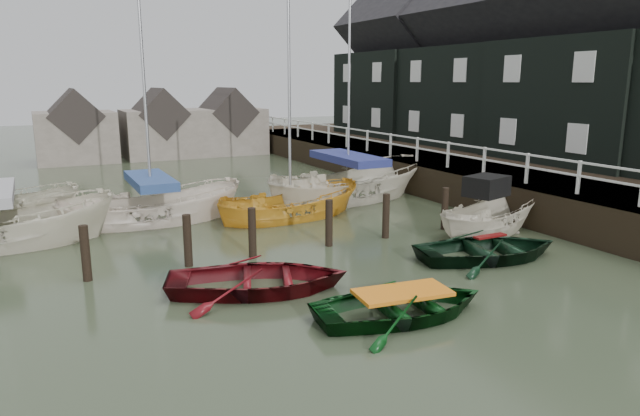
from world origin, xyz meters
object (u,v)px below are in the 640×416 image
sailboat_c (291,217)px  rowboat_dkgreen (489,259)px  sailboat_d (348,198)px  sailboat_b (153,220)px  rowboat_green (402,317)px  rowboat_red (259,291)px  motorboat (488,231)px

sailboat_c → rowboat_dkgreen: bearing=-162.4°
sailboat_c → sailboat_d: 3.88m
rowboat_dkgreen → sailboat_b: bearing=53.5°
rowboat_green → sailboat_b: sailboat_b is taller
sailboat_c → rowboat_red: bearing=145.2°
rowboat_green → sailboat_c: (1.53, 9.15, 0.01)m
motorboat → sailboat_b: (-9.31, 6.48, -0.02)m
motorboat → sailboat_c: sailboat_c is taller
sailboat_d → rowboat_dkgreen: bearing=168.9°
rowboat_red → rowboat_green: (2.13, -2.75, 0.00)m
rowboat_red → rowboat_dkgreen: bearing=-75.2°
rowboat_green → sailboat_d: (4.94, 10.99, 0.06)m
rowboat_dkgreen → sailboat_c: 7.53m
rowboat_green → sailboat_b: bearing=22.8°
rowboat_green → sailboat_b: size_ratio=0.31×
sailboat_c → sailboat_d: sailboat_d is taller
sailboat_b → sailboat_c: 4.82m
rowboat_red → rowboat_green: rowboat_red is taller
rowboat_dkgreen → sailboat_c: sailboat_c is taller
motorboat → sailboat_b: 11.34m
motorboat → rowboat_green: bearing=108.2°
sailboat_b → sailboat_c: sailboat_b is taller
rowboat_green → sailboat_b: 11.13m
rowboat_dkgreen → motorboat: 2.76m
rowboat_green → rowboat_dkgreen: bearing=-56.5°
rowboat_green → rowboat_dkgreen: rowboat_dkgreen is taller
rowboat_dkgreen → sailboat_b: 11.32m
rowboat_red → sailboat_c: bearing=-10.2°
rowboat_dkgreen → sailboat_d: sailboat_d is taller
rowboat_red → sailboat_b: bearing=26.0°
rowboat_red → rowboat_green: bearing=-122.7°
rowboat_dkgreen → sailboat_d: 8.81m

